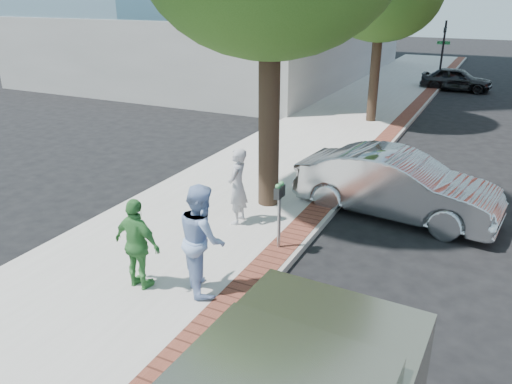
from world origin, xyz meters
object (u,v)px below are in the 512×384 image
Objects in this scene: bg_car at (456,79)px; person_officer at (202,238)px; parking_meter at (279,202)px; person_green at (137,244)px; sedan_silver at (396,185)px; person_gray at (237,186)px.

person_officer is at bearing 176.71° from bg_car.
parking_meter is 0.85× the size of person_green.
parking_meter is at bearing 177.83° from bg_car.
person_officer reaches higher than sedan_silver.
bg_car is at bearing -91.46° from person_green.
person_gray reaches higher than person_green.
parking_meter is 0.73× the size of person_officer.
bg_car is (2.88, 24.65, -0.36)m from person_green.
person_gray is at bearing -28.14° from person_officer.
person_green reaches higher than bg_car.
person_green is at bearing 155.08° from sedan_silver.
person_officer is 1.17× the size of person_green.
sedan_silver is (2.36, 5.18, -0.36)m from person_officer.
sedan_silver is (1.78, 3.13, -0.39)m from parking_meter.
bg_car is at bearing 86.83° from parking_meter.
parking_meter reaches higher than bg_car.
parking_meter is 22.16m from bg_car.
person_gray is at bearing 174.06° from bg_car.
person_officer is at bearing -151.08° from person_green.
person_gray is 0.89× the size of person_officer.
bg_car is (1.81, 24.18, -0.51)m from person_officer.
person_officer is (-0.59, -2.06, -0.04)m from parking_meter.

